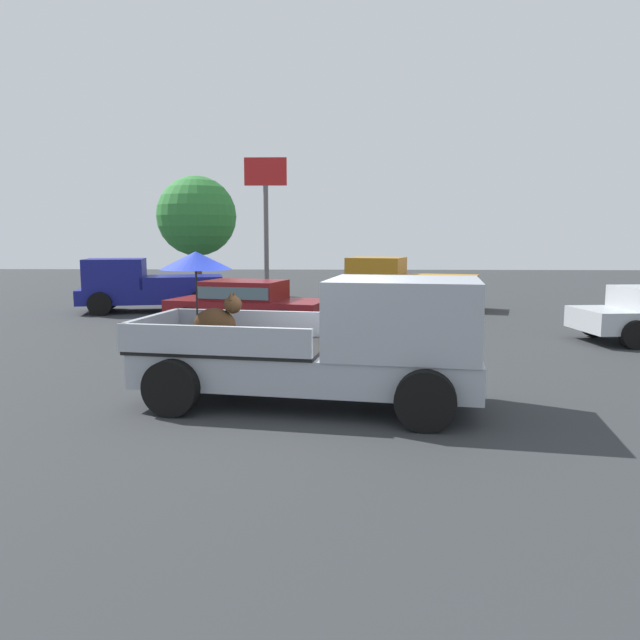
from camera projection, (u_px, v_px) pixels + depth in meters
ground_plane at (309, 403)px, 9.11m from camera, size 80.00×80.00×0.00m
pickup_truck_main at (336, 341)px, 8.91m from camera, size 5.28×2.90×2.27m
pickup_truck_red at (146, 286)px, 20.61m from camera, size 5.08×2.99×1.80m
pickup_truck_far at (403, 284)px, 21.61m from camera, size 5.11×3.19×1.80m
parked_sedan_near at (246, 302)px, 16.61m from camera, size 4.60×2.76×1.33m
motel_sign at (266, 204)px, 20.06m from camera, size 1.40×0.16×5.12m
tree_by_lot at (197, 216)px, 26.13m from camera, size 3.43×3.43×5.16m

